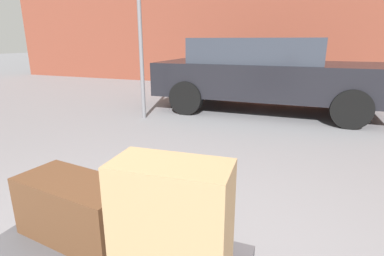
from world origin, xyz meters
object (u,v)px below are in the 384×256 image
object	(u,v)px
no_parking_sign	(140,28)
parked_car	(266,73)
suitcase_tan_stacked_top	(172,242)
duffel_bag_brown_rear_right	(77,209)
bollard_kerb_near	(371,90)
duffel_bag_charcoal_front_right	(165,230)

from	to	relation	value
no_parking_sign	parked_car	bearing A→B (deg)	36.30
suitcase_tan_stacked_top	parked_car	size ratio (longest dim) A/B	0.15
parked_car	no_parking_sign	size ratio (longest dim) A/B	1.69
suitcase_tan_stacked_top	duffel_bag_brown_rear_right	bearing A→B (deg)	156.09
parked_car	duffel_bag_brown_rear_right	bearing A→B (deg)	-93.45
suitcase_tan_stacked_top	bollard_kerb_near	world-z (taller)	suitcase_tan_stacked_top
duffel_bag_charcoal_front_right	parked_car	size ratio (longest dim) A/B	0.12
duffel_bag_brown_rear_right	parked_car	distance (m)	5.05
duffel_bag_brown_rear_right	bollard_kerb_near	size ratio (longest dim) A/B	0.91
bollard_kerb_near	no_parking_sign	size ratio (longest dim) A/B	0.28
suitcase_tan_stacked_top	no_parking_sign	size ratio (longest dim) A/B	0.25
duffel_bag_brown_rear_right	parked_car	xyz separation A→B (m)	(0.30, 5.03, 0.25)
suitcase_tan_stacked_top	duffel_bag_charcoal_front_right	bearing A→B (deg)	118.10
duffel_bag_brown_rear_right	bollard_kerb_near	xyz separation A→B (m)	(2.39, 6.27, -0.15)
duffel_bag_brown_rear_right	no_parking_sign	size ratio (longest dim) A/B	0.26
duffel_bag_brown_rear_right	suitcase_tan_stacked_top	size ratio (longest dim) A/B	1.03
duffel_bag_charcoal_front_right	parked_car	bearing A→B (deg)	105.58
parked_car	no_parking_sign	bearing A→B (deg)	-143.70
parked_car	no_parking_sign	xyz separation A→B (m)	(-1.96, -1.44, 0.81)
bollard_kerb_near	suitcase_tan_stacked_top	bearing A→B (deg)	-104.65
duffel_bag_brown_rear_right	suitcase_tan_stacked_top	bearing A→B (deg)	-12.62
duffel_bag_brown_rear_right	no_parking_sign	distance (m)	4.10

